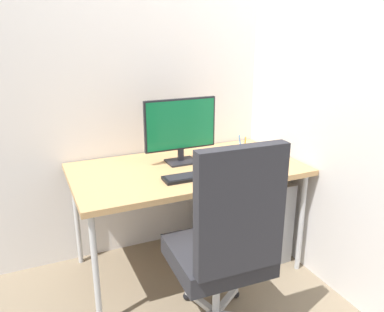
{
  "coord_description": "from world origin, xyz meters",
  "views": [
    {
      "loc": [
        -0.95,
        -2.2,
        1.62
      ],
      "look_at": [
        -0.0,
        -0.08,
        0.85
      ],
      "focal_mm": 35.91,
      "sensor_mm": 36.0,
      "label": 1
    }
  ],
  "objects_px": {
    "keyboard": "(197,176)",
    "mouse": "(237,164)",
    "filing_cabinet": "(248,217)",
    "pen_holder": "(242,152)",
    "monitor": "(180,127)",
    "office_chair": "(226,242)",
    "notebook": "(270,156)"
  },
  "relations": [
    {
      "from": "filing_cabinet",
      "to": "pen_holder",
      "type": "distance_m",
      "value": 0.5
    },
    {
      "from": "filing_cabinet",
      "to": "keyboard",
      "type": "height_order",
      "value": "keyboard"
    },
    {
      "from": "keyboard",
      "to": "mouse",
      "type": "relative_size",
      "value": 4.2
    },
    {
      "from": "office_chair",
      "to": "pen_holder",
      "type": "relative_size",
      "value": 7.03
    },
    {
      "from": "mouse",
      "to": "notebook",
      "type": "relative_size",
      "value": 0.67
    },
    {
      "from": "filing_cabinet",
      "to": "mouse",
      "type": "height_order",
      "value": "mouse"
    },
    {
      "from": "office_chair",
      "to": "monitor",
      "type": "height_order",
      "value": "monitor"
    },
    {
      "from": "filing_cabinet",
      "to": "pen_holder",
      "type": "relative_size",
      "value": 3.73
    },
    {
      "from": "pen_holder",
      "to": "notebook",
      "type": "height_order",
      "value": "pen_holder"
    },
    {
      "from": "filing_cabinet",
      "to": "keyboard",
      "type": "xyz_separation_m",
      "value": [
        -0.49,
        -0.17,
        0.46
      ]
    },
    {
      "from": "filing_cabinet",
      "to": "office_chair",
      "type": "bearing_deg",
      "value": -130.32
    },
    {
      "from": "filing_cabinet",
      "to": "pen_holder",
      "type": "bearing_deg",
      "value": 133.91
    },
    {
      "from": "mouse",
      "to": "filing_cabinet",
      "type": "bearing_deg",
      "value": 27.38
    },
    {
      "from": "notebook",
      "to": "mouse",
      "type": "bearing_deg",
      "value": -174.02
    },
    {
      "from": "monitor",
      "to": "pen_holder",
      "type": "height_order",
      "value": "monitor"
    },
    {
      "from": "notebook",
      "to": "keyboard",
      "type": "bearing_deg",
      "value": -175.51
    },
    {
      "from": "office_chair",
      "to": "filing_cabinet",
      "type": "relative_size",
      "value": 1.88
    },
    {
      "from": "monitor",
      "to": "mouse",
      "type": "height_order",
      "value": "monitor"
    },
    {
      "from": "monitor",
      "to": "mouse",
      "type": "relative_size",
      "value": 4.87
    },
    {
      "from": "notebook",
      "to": "office_chair",
      "type": "bearing_deg",
      "value": -146.48
    },
    {
      "from": "mouse",
      "to": "keyboard",
      "type": "bearing_deg",
      "value": -172.61
    },
    {
      "from": "monitor",
      "to": "keyboard",
      "type": "bearing_deg",
      "value": -92.78
    },
    {
      "from": "monitor",
      "to": "notebook",
      "type": "relative_size",
      "value": 3.28
    },
    {
      "from": "mouse",
      "to": "notebook",
      "type": "bearing_deg",
      "value": 10.39
    },
    {
      "from": "monitor",
      "to": "keyboard",
      "type": "height_order",
      "value": "monitor"
    },
    {
      "from": "filing_cabinet",
      "to": "monitor",
      "type": "distance_m",
      "value": 0.86
    },
    {
      "from": "filing_cabinet",
      "to": "mouse",
      "type": "distance_m",
      "value": 0.51
    },
    {
      "from": "keyboard",
      "to": "mouse",
      "type": "xyz_separation_m",
      "value": [
        0.32,
        0.06,
        0.01
      ]
    },
    {
      "from": "monitor",
      "to": "notebook",
      "type": "height_order",
      "value": "monitor"
    },
    {
      "from": "office_chair",
      "to": "mouse",
      "type": "relative_size",
      "value": 11.0
    },
    {
      "from": "office_chair",
      "to": "pen_holder",
      "type": "distance_m",
      "value": 0.9
    },
    {
      "from": "office_chair",
      "to": "pen_holder",
      "type": "bearing_deg",
      "value": 54.09
    }
  ]
}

